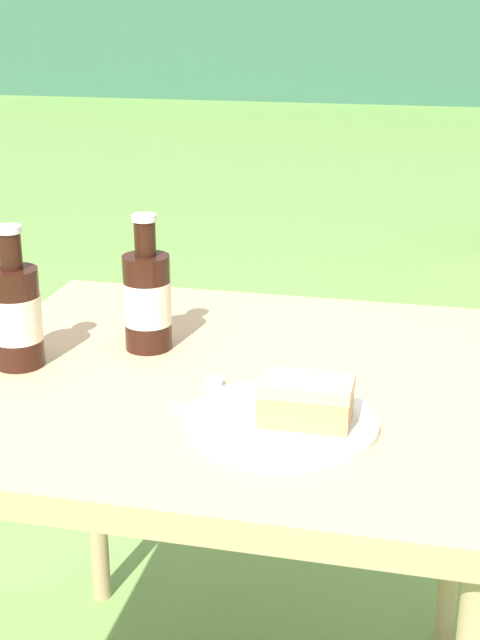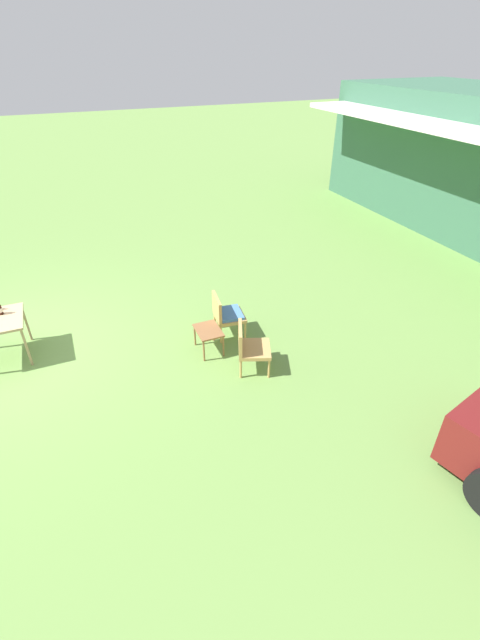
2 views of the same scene
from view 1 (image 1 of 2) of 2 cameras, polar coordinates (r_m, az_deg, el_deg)
The scene contains 6 objects.
patio_table at distance 1.37m, azimuth -0.94°, elevation -6.23°, with size 0.82×0.77×0.72m.
cake_on_plate at distance 1.18m, azimuth 3.35°, elevation -5.92°, with size 0.26×0.26×0.07m.
cola_bottle_near at distance 1.42m, azimuth -5.96°, elevation 1.37°, with size 0.08×0.08×0.22m.
cola_bottle_far at distance 1.39m, azimuth -14.14°, elevation 0.39°, with size 0.08×0.08×0.22m.
fork at distance 1.19m, azimuth -0.53°, elevation -6.50°, with size 0.19×0.08×0.01m.
loose_bottle_cap at distance 1.30m, azimuth -1.67°, elevation -3.99°, with size 0.03×0.03×0.01m.
Camera 1 is at (0.30, -1.20, 1.26)m, focal length 50.00 mm.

